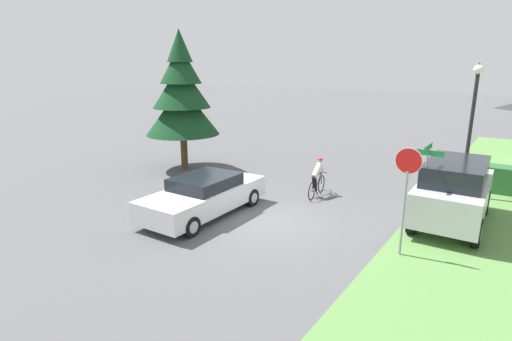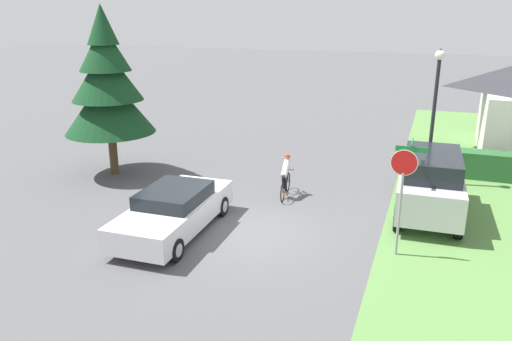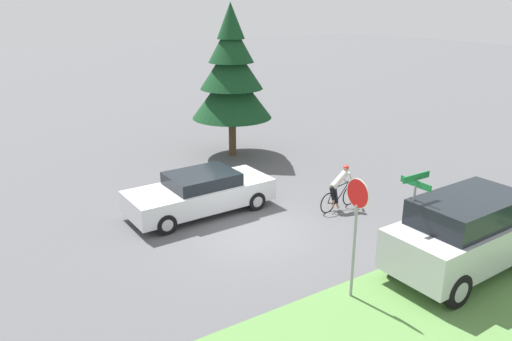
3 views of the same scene
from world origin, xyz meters
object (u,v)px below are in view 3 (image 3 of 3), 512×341
object	(u,v)px
sedan_left_lane	(200,193)
parked_suv_right	(467,233)
conifer_tall_near	(231,75)
stop_sign	(356,216)
cyclist	(339,188)
street_name_sign	(413,207)

from	to	relation	value
sedan_left_lane	parked_suv_right	size ratio (longest dim) A/B	1.06
parked_suv_right	conifer_tall_near	size ratio (longest dim) A/B	0.69
sedan_left_lane	stop_sign	world-z (taller)	stop_sign
stop_sign	sedan_left_lane	bearing A→B (deg)	6.77
cyclist	street_name_sign	bearing A→B (deg)	-115.60
parked_suv_right	street_name_sign	world-z (taller)	street_name_sign
cyclist	parked_suv_right	world-z (taller)	parked_suv_right
sedan_left_lane	street_name_sign	world-z (taller)	street_name_sign
street_name_sign	sedan_left_lane	bearing A→B (deg)	-158.47
stop_sign	conifer_tall_near	size ratio (longest dim) A/B	0.45
parked_suv_right	stop_sign	bearing A→B (deg)	165.86
sedan_left_lane	street_name_sign	xyz separation A→B (m)	(6.45, 2.54, 1.22)
street_name_sign	stop_sign	bearing A→B (deg)	-92.72
cyclist	street_name_sign	size ratio (longest dim) A/B	0.65
parked_suv_right	conifer_tall_near	distance (m)	12.36
sedan_left_lane	cyclist	distance (m)	4.60
stop_sign	street_name_sign	world-z (taller)	stop_sign
street_name_sign	conifer_tall_near	world-z (taller)	conifer_tall_near
parked_suv_right	street_name_sign	xyz separation A→B (m)	(-0.63, -1.40, 0.81)
stop_sign	street_name_sign	bearing A→B (deg)	-92.56
cyclist	stop_sign	distance (m)	5.44
sedan_left_lane	conifer_tall_near	xyz separation A→B (m)	(-5.02, 4.14, 2.92)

